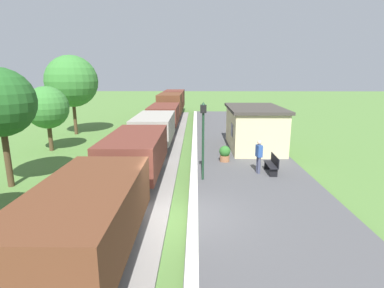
# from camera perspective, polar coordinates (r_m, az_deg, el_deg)

# --- Properties ---
(ground_plane) EXTENTS (160.00, 160.00, 0.00)m
(ground_plane) POSITION_cam_1_polar(r_m,az_deg,el_deg) (11.17, -1.93, -14.48)
(ground_plane) COLOR #517A38
(platform_slab) EXTENTS (6.00, 60.00, 0.25)m
(platform_slab) POSITION_cam_1_polar(r_m,az_deg,el_deg) (11.42, 14.80, -13.57)
(platform_slab) COLOR #4C4C4F
(platform_slab) RESTS_ON ground
(platform_edge_stripe) EXTENTS (0.36, 60.00, 0.01)m
(platform_edge_stripe) POSITION_cam_1_polar(r_m,az_deg,el_deg) (11.04, 0.19, -13.34)
(platform_edge_stripe) COLOR silver
(platform_edge_stripe) RESTS_ON platform_slab
(track_ballast) EXTENTS (3.80, 60.00, 0.12)m
(track_ballast) POSITION_cam_1_polar(r_m,az_deg,el_deg) (11.50, -14.32, -13.71)
(track_ballast) COLOR gray
(track_ballast) RESTS_ON ground
(rail_near) EXTENTS (0.07, 60.00, 0.14)m
(rail_near) POSITION_cam_1_polar(r_m,az_deg,el_deg) (11.28, -10.73, -13.34)
(rail_near) COLOR slate
(rail_near) RESTS_ON track_ballast
(rail_far) EXTENTS (0.07, 60.00, 0.14)m
(rail_far) POSITION_cam_1_polar(r_m,az_deg,el_deg) (11.65, -17.87, -12.89)
(rail_far) COLOR slate
(rail_far) RESTS_ON track_ballast
(freight_train) EXTENTS (2.50, 39.20, 2.72)m
(freight_train) POSITION_cam_1_polar(r_m,az_deg,el_deg) (25.29, -5.82, 4.83)
(freight_train) COLOR brown
(freight_train) RESTS_ON rail_near
(station_hut) EXTENTS (3.50, 5.80, 2.78)m
(station_hut) POSITION_cam_1_polar(r_m,az_deg,el_deg) (20.60, 11.71, 3.10)
(station_hut) COLOR beige
(station_hut) RESTS_ON platform_slab
(bench_near_hut) EXTENTS (0.42, 1.50, 0.91)m
(bench_near_hut) POSITION_cam_1_polar(r_m,az_deg,el_deg) (15.75, 15.02, -3.70)
(bench_near_hut) COLOR black
(bench_near_hut) RESTS_ON platform_slab
(person_waiting) EXTENTS (0.32, 0.42, 1.71)m
(person_waiting) POSITION_cam_1_polar(r_m,az_deg,el_deg) (15.45, 12.58, -2.10)
(person_waiting) COLOR #474C66
(person_waiting) RESTS_ON platform_slab
(potted_planter) EXTENTS (0.64, 0.64, 0.92)m
(potted_planter) POSITION_cam_1_polar(r_m,az_deg,el_deg) (17.31, 6.25, -1.78)
(potted_planter) COLOR #9E6642
(potted_planter) RESTS_ON platform_slab
(lamp_post_near) EXTENTS (0.28, 0.28, 3.70)m
(lamp_post_near) POSITION_cam_1_polar(r_m,az_deg,el_deg) (13.81, 2.14, 3.28)
(lamp_post_near) COLOR #193823
(lamp_post_near) RESTS_ON platform_slab
(tree_trackside_far) EXTENTS (2.83, 2.83, 4.39)m
(tree_trackside_far) POSITION_cam_1_polar(r_m,az_deg,el_deg) (22.36, -25.83, 6.23)
(tree_trackside_far) COLOR #4C3823
(tree_trackside_far) RESTS_ON ground
(tree_field_left) EXTENTS (4.30, 4.30, 6.69)m
(tree_field_left) POSITION_cam_1_polar(r_m,az_deg,el_deg) (27.69, -21.89, 10.98)
(tree_field_left) COLOR #4C3823
(tree_field_left) RESTS_ON ground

